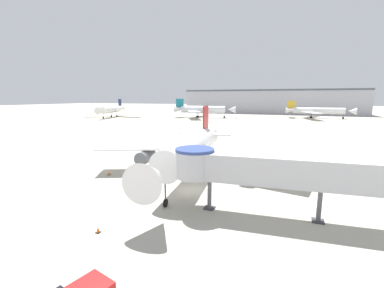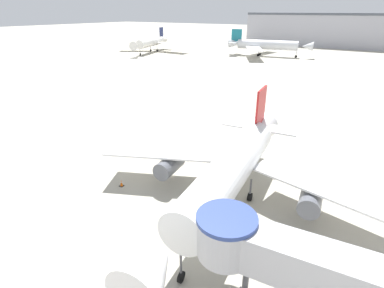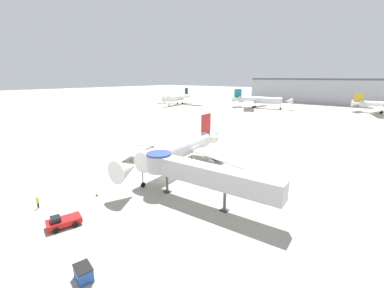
{
  "view_description": "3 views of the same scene",
  "coord_description": "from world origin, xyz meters",
  "px_view_note": "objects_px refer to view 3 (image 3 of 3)",
  "views": [
    {
      "loc": [
        11.56,
        -29.28,
        11.72
      ],
      "look_at": [
        0.06,
        0.03,
        6.0
      ],
      "focal_mm": 24.0,
      "sensor_mm": 36.0,
      "label": 1
    },
    {
      "loc": [
        8.92,
        -19.32,
        18.79
      ],
      "look_at": [
        -7.6,
        6.3,
        5.12
      ],
      "focal_mm": 28.0,
      "sensor_mm": 36.0,
      "label": 2
    },
    {
      "loc": [
        32.32,
        -31.78,
        18.55
      ],
      "look_at": [
        1.36,
        4.72,
        5.96
      ],
      "focal_mm": 24.0,
      "sensor_mm": 36.0,
      "label": 3
    }
  ],
  "objects_px": {
    "traffic_cone_port_wing": "(130,159)",
    "ground_crew_marshaller": "(38,202)",
    "traffic_cone_near_nose": "(97,194)",
    "background_jet_navy_tail": "(178,98)",
    "pushback_tug_red": "(63,221)",
    "jet_bridge": "(198,173)",
    "background_jet_teal_tail": "(258,100)",
    "main_airplane": "(180,149)",
    "service_container_blue": "(83,273)"
  },
  "relations": [
    {
      "from": "background_jet_navy_tail",
      "to": "jet_bridge",
      "type": "bearing_deg",
      "value": -61.2
    },
    {
      "from": "pushback_tug_red",
      "to": "background_jet_navy_tail",
      "type": "distance_m",
      "value": 148.64
    },
    {
      "from": "traffic_cone_port_wing",
      "to": "ground_crew_marshaller",
      "type": "relative_size",
      "value": 0.46
    },
    {
      "from": "pushback_tug_red",
      "to": "jet_bridge",
      "type": "bearing_deg",
      "value": 74.94
    },
    {
      "from": "traffic_cone_port_wing",
      "to": "background_jet_teal_tail",
      "type": "distance_m",
      "value": 115.61
    },
    {
      "from": "service_container_blue",
      "to": "traffic_cone_near_nose",
      "type": "height_order",
      "value": "service_container_blue"
    },
    {
      "from": "main_airplane",
      "to": "traffic_cone_port_wing",
      "type": "height_order",
      "value": "main_airplane"
    },
    {
      "from": "main_airplane",
      "to": "service_container_blue",
      "type": "relative_size",
      "value": 14.36
    },
    {
      "from": "traffic_cone_port_wing",
      "to": "ground_crew_marshaller",
      "type": "bearing_deg",
      "value": -70.97
    },
    {
      "from": "main_airplane",
      "to": "traffic_cone_port_wing",
      "type": "distance_m",
      "value": 13.31
    },
    {
      "from": "jet_bridge",
      "to": "background_jet_teal_tail",
      "type": "bearing_deg",
      "value": 106.96
    },
    {
      "from": "main_airplane",
      "to": "ground_crew_marshaller",
      "type": "bearing_deg",
      "value": -107.34
    },
    {
      "from": "traffic_cone_port_wing",
      "to": "ground_crew_marshaller",
      "type": "height_order",
      "value": "ground_crew_marshaller"
    },
    {
      "from": "service_container_blue",
      "to": "traffic_cone_port_wing",
      "type": "relative_size",
      "value": 2.79
    },
    {
      "from": "ground_crew_marshaller",
      "to": "jet_bridge",
      "type": "bearing_deg",
      "value": -71.98
    },
    {
      "from": "jet_bridge",
      "to": "pushback_tug_red",
      "type": "distance_m",
      "value": 19.01
    },
    {
      "from": "main_airplane",
      "to": "background_jet_navy_tail",
      "type": "relative_size",
      "value": 0.91
    },
    {
      "from": "main_airplane",
      "to": "traffic_cone_near_nose",
      "type": "height_order",
      "value": "main_airplane"
    },
    {
      "from": "main_airplane",
      "to": "background_jet_teal_tail",
      "type": "bearing_deg",
      "value": 101.8
    },
    {
      "from": "jet_bridge",
      "to": "traffic_cone_near_nose",
      "type": "height_order",
      "value": "jet_bridge"
    },
    {
      "from": "ground_crew_marshaller",
      "to": "background_jet_navy_tail",
      "type": "relative_size",
      "value": 0.05
    },
    {
      "from": "main_airplane",
      "to": "background_jet_teal_tail",
      "type": "xyz_separation_m",
      "value": [
        -36.74,
        109.5,
        0.51
      ]
    },
    {
      "from": "background_jet_navy_tail",
      "to": "service_container_blue",
      "type": "bearing_deg",
      "value": -65.65
    },
    {
      "from": "background_jet_navy_tail",
      "to": "main_airplane",
      "type": "bearing_deg",
      "value": -62.26
    },
    {
      "from": "background_jet_navy_tail",
      "to": "pushback_tug_red",
      "type": "bearing_deg",
      "value": -68.08
    },
    {
      "from": "traffic_cone_near_nose",
      "to": "traffic_cone_port_wing",
      "type": "bearing_deg",
      "value": 126.23
    },
    {
      "from": "traffic_cone_port_wing",
      "to": "background_jet_teal_tail",
      "type": "xyz_separation_m",
      "value": [
        -24.49,
        112.9,
        4.44
      ]
    },
    {
      "from": "service_container_blue",
      "to": "background_jet_teal_tail",
      "type": "distance_m",
      "value": 146.14
    },
    {
      "from": "background_jet_navy_tail",
      "to": "background_jet_teal_tail",
      "type": "bearing_deg",
      "value": 2.5
    },
    {
      "from": "ground_crew_marshaller",
      "to": "traffic_cone_port_wing",
      "type": "bearing_deg",
      "value": -7.75
    },
    {
      "from": "traffic_cone_port_wing",
      "to": "ground_crew_marshaller",
      "type": "distance_m",
      "value": 23.12
    },
    {
      "from": "traffic_cone_near_nose",
      "to": "background_jet_navy_tail",
      "type": "distance_m",
      "value": 140.02
    },
    {
      "from": "jet_bridge",
      "to": "traffic_cone_port_wing",
      "type": "relative_size",
      "value": 28.35
    },
    {
      "from": "pushback_tug_red",
      "to": "background_jet_teal_tail",
      "type": "relative_size",
      "value": 0.12
    },
    {
      "from": "traffic_cone_near_nose",
      "to": "background_jet_teal_tail",
      "type": "bearing_deg",
      "value": 105.37
    },
    {
      "from": "service_container_blue",
      "to": "background_jet_navy_tail",
      "type": "xyz_separation_m",
      "value": [
        -101.08,
        120.53,
        4.04
      ]
    },
    {
      "from": "service_container_blue",
      "to": "jet_bridge",
      "type": "bearing_deg",
      "value": 94.51
    },
    {
      "from": "service_container_blue",
      "to": "ground_crew_marshaller",
      "type": "relative_size",
      "value": 1.3
    },
    {
      "from": "service_container_blue",
      "to": "main_airplane",
      "type": "bearing_deg",
      "value": 115.79
    },
    {
      "from": "jet_bridge",
      "to": "service_container_blue",
      "type": "distance_m",
      "value": 19.46
    },
    {
      "from": "service_container_blue",
      "to": "background_jet_navy_tail",
      "type": "relative_size",
      "value": 0.06
    },
    {
      "from": "ground_crew_marshaller",
      "to": "background_jet_teal_tail",
      "type": "relative_size",
      "value": 0.04
    },
    {
      "from": "jet_bridge",
      "to": "main_airplane",
      "type": "bearing_deg",
      "value": 138.28
    },
    {
      "from": "traffic_cone_port_wing",
      "to": "background_jet_teal_tail",
      "type": "bearing_deg",
      "value": 102.24
    },
    {
      "from": "background_jet_teal_tail",
      "to": "traffic_cone_near_nose",
      "type": "bearing_deg",
      "value": -174.42
    },
    {
      "from": "background_jet_teal_tail",
      "to": "background_jet_navy_tail",
      "type": "xyz_separation_m",
      "value": [
        -50.95,
        -16.69,
        -0.11
      ]
    },
    {
      "from": "main_airplane",
      "to": "background_jet_navy_tail",
      "type": "height_order",
      "value": "background_jet_navy_tail"
    },
    {
      "from": "pushback_tug_red",
      "to": "ground_crew_marshaller",
      "type": "height_order",
      "value": "ground_crew_marshaller"
    },
    {
      "from": "traffic_cone_port_wing",
      "to": "background_jet_navy_tail",
      "type": "bearing_deg",
      "value": 128.1
    },
    {
      "from": "ground_crew_marshaller",
      "to": "background_jet_teal_tail",
      "type": "distance_m",
      "value": 138.55
    }
  ]
}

